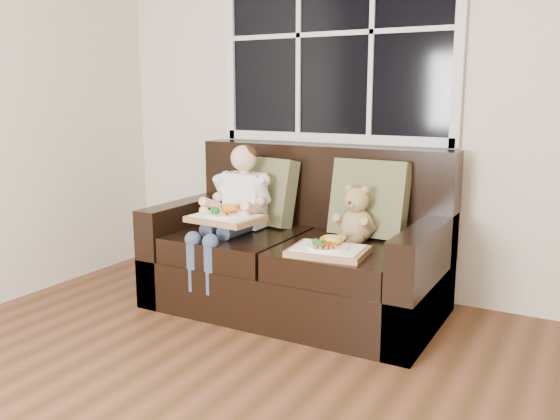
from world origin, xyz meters
The scene contains 8 objects.
window_back centered at (-0.61, 2.48, 1.65)m, with size 1.62×0.04×1.37m.
loveseat centered at (-0.61, 2.02, 0.31)m, with size 1.70×0.92×0.96m.
pillow_left centered at (-0.94, 2.17, 0.66)m, with size 0.46×0.28×0.44m.
pillow_right centered at (-0.24, 2.17, 0.67)m, with size 0.45×0.21×0.46m.
child centered at (-0.99, 1.90, 0.63)m, with size 0.35×0.59×0.80m.
teddy_bear centered at (-0.26, 2.02, 0.58)m, with size 0.21×0.26×0.34m.
tray_left centered at (-0.96, 1.74, 0.57)m, with size 0.42×0.34×0.09m.
tray_right centered at (-0.28, 1.69, 0.48)m, with size 0.43×0.34×0.09m.
Camera 1 is at (0.95, -1.07, 1.29)m, focal length 38.00 mm.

